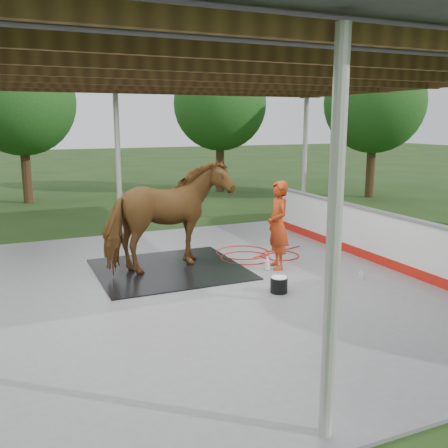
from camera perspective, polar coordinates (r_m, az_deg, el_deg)
name	(u,v)px	position (r m, az deg, el deg)	size (l,w,h in m)	color
ground	(176,292)	(9.29, -5.48, -7.76)	(100.00, 100.00, 0.00)	#1E3814
concrete_slab	(176,291)	(9.29, -5.48, -7.62)	(12.00, 10.00, 0.05)	slate
pavilion_structure	(172,68)	(8.81, -6.00, 17.36)	(12.60, 10.60, 4.05)	beige
dasher_board	(377,238)	(11.35, 17.10, -1.52)	(0.16, 8.00, 1.15)	red
tree_belt	(173,83)	(9.74, -5.90, 15.76)	(28.00, 28.00, 5.80)	#382314
rubber_mat	(170,269)	(10.49, -6.24, -5.14)	(2.96, 2.77, 0.02)	black
horse	(168,216)	(10.22, -6.38, 0.91)	(1.20, 2.64, 2.23)	brown
handler	(278,225)	(10.39, 6.18, -0.13)	(0.67, 0.44, 1.84)	#A93312
wash_bucket	(279,284)	(9.10, 6.29, -6.88)	(0.31, 0.31, 0.29)	black
soap_bottle_a	(267,263)	(10.39, 4.98, -4.48)	(0.12, 0.12, 0.30)	silver
soap_bottle_b	(361,274)	(10.19, 15.39, -5.55)	(0.08, 0.08, 0.18)	#338CD8
hose_coil	(252,255)	(11.53, 3.21, -3.53)	(2.26, 1.66, 0.02)	#B4130C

